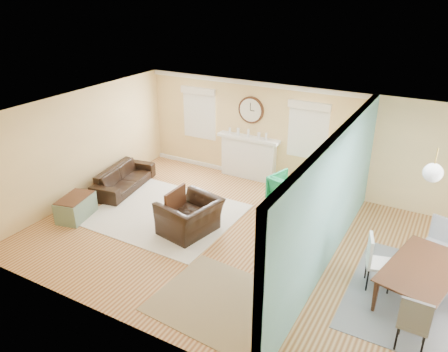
{
  "coord_description": "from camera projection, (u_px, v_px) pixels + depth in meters",
  "views": [
    {
      "loc": [
        3.18,
        -6.83,
        4.86
      ],
      "look_at": [
        -0.8,
        0.3,
        1.2
      ],
      "focal_mm": 35.0,
      "sensor_mm": 36.0,
      "label": 1
    }
  ],
  "objects": [
    {
      "name": "floor",
      "position": [
        251.0,
        243.0,
        8.85
      ],
      "size": [
        9.0,
        9.0,
        0.0
      ],
      "primitive_type": "plane",
      "color": "brown",
      "rests_on": "ground"
    },
    {
      "name": "wall_back",
      "position": [
        306.0,
        140.0,
        10.71
      ],
      "size": [
        9.0,
        0.02,
        2.6
      ],
      "primitive_type": "cube",
      "color": "tan",
      "rests_on": "ground"
    },
    {
      "name": "wall_front",
      "position": [
        157.0,
        268.0,
        5.93
      ],
      "size": [
        9.0,
        0.02,
        2.6
      ],
      "primitive_type": "cube",
      "color": "tan",
      "rests_on": "ground"
    },
    {
      "name": "wall_left",
      "position": [
        81.0,
        146.0,
        10.32
      ],
      "size": [
        0.02,
        6.0,
        2.6
      ],
      "primitive_type": "cube",
      "color": "tan",
      "rests_on": "ground"
    },
    {
      "name": "ceiling",
      "position": [
        255.0,
        119.0,
        7.78
      ],
      "size": [
        9.0,
        6.0,
        0.02
      ],
      "primitive_type": "cube",
      "color": "white",
      "rests_on": "wall_back"
    },
    {
      "name": "partition",
      "position": [
        336.0,
        194.0,
        7.84
      ],
      "size": [
        0.17,
        6.0,
        2.6
      ],
      "color": "tan",
      "rests_on": "ground"
    },
    {
      "name": "fireplace",
      "position": [
        248.0,
        157.0,
        11.57
      ],
      "size": [
        1.7,
        0.3,
        1.17
      ],
      "color": "white",
      "rests_on": "ground"
    },
    {
      "name": "wall_clock",
      "position": [
        251.0,
        110.0,
        11.12
      ],
      "size": [
        0.7,
        0.07,
        0.7
      ],
      "color": "#49281B",
      "rests_on": "wall_back"
    },
    {
      "name": "window_left",
      "position": [
        199.0,
        110.0,
        11.88
      ],
      "size": [
        1.05,
        0.13,
        1.42
      ],
      "color": "white",
      "rests_on": "wall_back"
    },
    {
      "name": "window_right",
      "position": [
        308.0,
        126.0,
        10.5
      ],
      "size": [
        1.05,
        0.13,
        1.42
      ],
      "color": "white",
      "rests_on": "wall_back"
    },
    {
      "name": "pendant",
      "position": [
        433.0,
        173.0,
        6.61
      ],
      "size": [
        0.3,
        0.3,
        0.55
      ],
      "color": "gold",
      "rests_on": "ceiling"
    },
    {
      "name": "rug_cream",
      "position": [
        165.0,
        214.0,
        9.94
      ],
      "size": [
        3.17,
        2.76,
        0.02
      ],
      "primitive_type": "cube",
      "rotation": [
        0.0,
        0.0,
        -0.01
      ],
      "color": "beige",
      "rests_on": "floor"
    },
    {
      "name": "rug_jute",
      "position": [
        225.0,
        303.0,
        7.19
      ],
      "size": [
        2.35,
        1.98,
        0.01
      ],
      "primitive_type": "cube",
      "rotation": [
        0.0,
        0.0,
        -0.07
      ],
      "color": "#9A845F",
      "rests_on": "floor"
    },
    {
      "name": "rug_grey",
      "position": [
        418.0,
        298.0,
        7.3
      ],
      "size": [
        2.22,
        2.77,
        0.01
      ],
      "primitive_type": "cube",
      "color": "slate",
      "rests_on": "floor"
    },
    {
      "name": "sofa",
      "position": [
        124.0,
        178.0,
        11.07
      ],
      "size": [
        1.07,
        2.05,
        0.57
      ],
      "primitive_type": "imported",
      "rotation": [
        0.0,
        0.0,
        1.74
      ],
      "color": "black",
      "rests_on": "floor"
    },
    {
      "name": "eames_chair",
      "position": [
        190.0,
        217.0,
        9.07
      ],
      "size": [
        1.22,
        1.33,
        0.75
      ],
      "primitive_type": "imported",
      "rotation": [
        0.0,
        0.0,
        -1.77
      ],
      "color": "black",
      "rests_on": "floor"
    },
    {
      "name": "green_chair",
      "position": [
        289.0,
        190.0,
        10.28
      ],
      "size": [
        0.96,
        0.98,
        0.72
      ],
      "primitive_type": "imported",
      "rotation": [
        0.0,
        0.0,
        2.85
      ],
      "color": "#0A7E49",
      "rests_on": "floor"
    },
    {
      "name": "trunk",
      "position": [
        76.0,
        207.0,
        9.71
      ],
      "size": [
        0.72,
        0.98,
        0.51
      ],
      "color": "slate",
      "rests_on": "floor"
    },
    {
      "name": "credenza",
      "position": [
        337.0,
        203.0,
        9.57
      ],
      "size": [
        0.49,
        1.43,
        0.8
      ],
      "color": "#9E6F3F",
      "rests_on": "floor"
    },
    {
      "name": "tv",
      "position": [
        340.0,
        172.0,
        9.28
      ],
      "size": [
        0.29,
        1.17,
        0.67
      ],
      "primitive_type": "imported",
      "rotation": [
        0.0,
        0.0,
        1.45
      ],
      "color": "black",
      "rests_on": "credenza"
    },
    {
      "name": "garden_stool",
      "position": [
        325.0,
        232.0,
        8.76
      ],
      "size": [
        0.34,
        0.34,
        0.51
      ],
      "primitive_type": "cylinder",
      "color": "white",
      "rests_on": "floor"
    },
    {
      "name": "potted_plant",
      "position": [
        327.0,
        211.0,
        8.57
      ],
      "size": [
        0.53,
        0.54,
        0.45
      ],
      "primitive_type": "imported",
      "rotation": [
        0.0,
        0.0,
        2.32
      ],
      "color": "#337F33",
      "rests_on": "garden_stool"
    },
    {
      "name": "dining_table",
      "position": [
        422.0,
        283.0,
        7.17
      ],
      "size": [
        1.36,
        1.95,
        0.62
      ],
      "primitive_type": "imported",
      "rotation": [
        0.0,
        0.0,
        1.35
      ],
      "color": "#49281B",
      "rests_on": "floor"
    },
    {
      "name": "dining_chair_n",
      "position": [
        437.0,
        240.0,
        7.92
      ],
      "size": [
        0.51,
        0.51,
        0.95
      ],
      "color": "slate",
      "rests_on": "floor"
    },
    {
      "name": "dining_chair_s",
      "position": [
        415.0,
        316.0,
        6.12
      ],
      "size": [
        0.43,
        0.43,
        0.95
      ],
      "color": "slate",
      "rests_on": "floor"
    },
    {
      "name": "dining_chair_w",
      "position": [
        380.0,
        259.0,
        7.37
      ],
      "size": [
        0.53,
        0.53,
        0.97
      ],
      "color": "white",
      "rests_on": "floor"
    }
  ]
}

